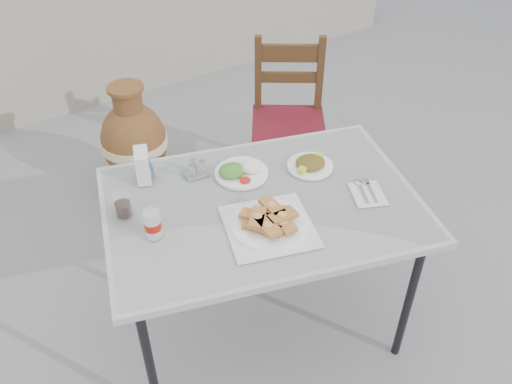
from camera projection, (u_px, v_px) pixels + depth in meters
ground at (252, 308)px, 2.73m from camera, size 80.00×80.00×0.00m
cafe_table at (262, 211)px, 2.22m from camera, size 1.46×1.18×0.77m
pide_plate at (269, 221)px, 2.05m from camera, size 0.41×0.41×0.07m
salad_rice_plate at (241, 170)px, 2.32m from camera, size 0.23×0.23×0.06m
salad_chopped_plate at (310, 164)px, 2.36m from camera, size 0.20×0.20×0.04m
soda_can at (153, 224)px, 2.00m from camera, size 0.06×0.06×0.12m
cola_glass at (123, 206)px, 2.10m from camera, size 0.07×0.07×0.10m
napkin_holder at (143, 165)px, 2.27m from camera, size 0.10×0.13×0.14m
condiment_caddy at (196, 170)px, 2.32m from camera, size 0.10×0.08×0.07m
cutlery_napkin at (366, 192)px, 2.23m from camera, size 0.19×0.20×0.01m
chair at (288, 120)px, 3.20m from camera, size 0.59×0.59×0.95m
terracotta_urn at (134, 142)px, 3.31m from camera, size 0.41×0.41×0.71m
back_wall at (68, 29)px, 3.98m from camera, size 6.00×0.25×1.20m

